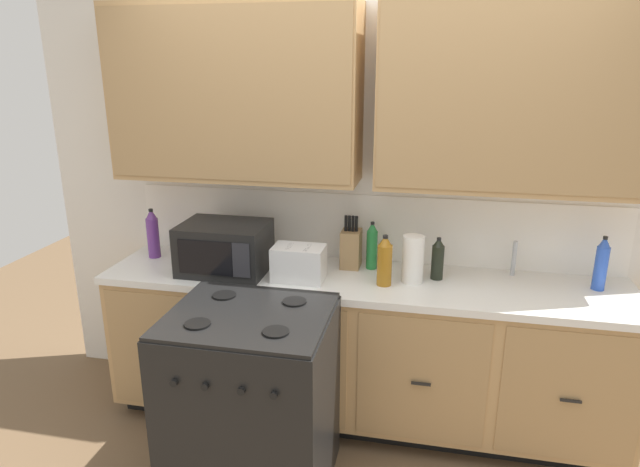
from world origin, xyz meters
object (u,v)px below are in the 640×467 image
Objects in this scene: microwave at (225,248)px; bottle_blue at (601,264)px; knife_block at (351,248)px; stove_range at (252,401)px; bottle_green at (372,246)px; paper_towel_roll at (413,259)px; toaster at (299,263)px; bottle_dark at (438,259)px; bottle_amber at (385,261)px; bottle_violet at (153,234)px.

bottle_blue is (2.01, 0.15, 0.00)m from microwave.
knife_block is at bearing 17.44° from microwave.
stove_range is 1.08m from bottle_green.
paper_towel_roll is (0.36, -0.16, 0.01)m from knife_block.
paper_towel_roll reaches higher than toaster.
bottle_dark is at bearing 6.26° from microwave.
bottle_green is at bearing 112.26° from bottle_amber.
microwave is 1.85× the size of paper_towel_roll.
stove_range is 1.11m from paper_towel_roll.
bottle_amber is 0.95× the size of bottle_blue.
bottle_dark is at bearing -10.00° from knife_block.
bottle_dark is (0.85, 0.70, 0.55)m from stove_range.
bottle_violet reaches higher than paper_towel_roll.
knife_block reaches higher than bottle_dark.
microwave reaches higher than stove_range.
knife_block is (0.36, 0.79, 0.55)m from stove_range.
microwave is 1.64× the size of bottle_blue.
bottle_blue is (0.96, 0.10, 0.01)m from paper_towel_roll.
paper_towel_roll is 0.94× the size of bottle_amber.
bottle_blue is at bearing 4.38° from microwave.
microwave reaches higher than toaster.
bottle_dark is (0.74, 0.17, 0.02)m from toaster.
toaster is 1.08× the size of paper_towel_roll.
bottle_blue is at bearing 0.44° from bottle_violet.
bottle_green is (0.81, 0.22, -0.00)m from microwave.
bottle_dark is 1.69m from bottle_violet.
paper_towel_roll is at bearing 27.57° from bottle_amber.
microwave is 1.19m from bottle_dark.
bottle_amber is (0.46, 0.02, 0.04)m from toaster.
bottle_violet is at bearing 169.66° from toaster.
paper_towel_roll is (0.72, 0.63, 0.57)m from stove_range.
bottle_violet is at bearing -179.56° from bottle_blue.
toaster is at bearing -170.92° from paper_towel_roll.
knife_block reaches higher than bottle_blue.
stove_range is at bearing -138.83° from paper_towel_roll.
bottle_green reaches higher than bottle_amber.
bottle_violet reaches higher than toaster.
bottle_green is 0.38m from bottle_dark.
stove_range is 3.65× the size of paper_towel_roll.
bottle_dark is 0.31m from bottle_amber.
bottle_amber is 1.12m from bottle_blue.
knife_block is 1.32m from bottle_blue.
microwave is 2.02× the size of bottle_dark.
bottle_blue is at bearing 5.71° from paper_towel_roll.
knife_block is (0.25, 0.26, 0.02)m from toaster.
paper_towel_roll is at bearing 3.16° from microwave.
bottle_amber is (-0.14, -0.08, 0.01)m from paper_towel_roll.
stove_range is 4.01× the size of bottle_dark.
knife_block is 0.12m from bottle_green.
stove_range is at bearing -114.41° from knife_block.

